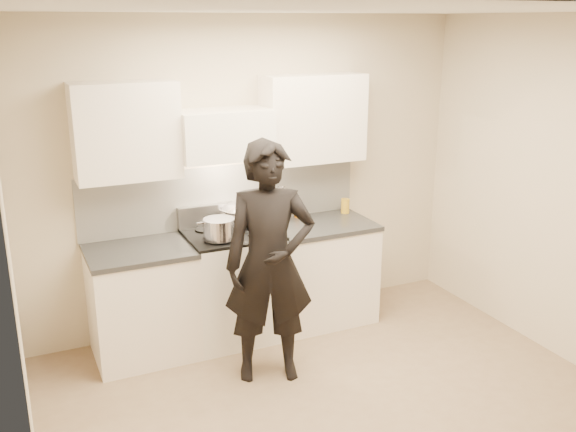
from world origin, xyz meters
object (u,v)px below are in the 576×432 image
Objects in this scene: utensil_crock at (282,212)px; stove at (233,285)px; counter_right at (319,271)px; wok at (242,213)px; person at (270,263)px.

stove is at bearing -163.11° from utensil_crock.
wok is (-0.69, 0.12, 0.61)m from counter_right.
counter_right is 0.50× the size of person.
utensil_crock is at bearing 77.82° from person.
wok reaches higher than stove.
person reaches higher than counter_right.
person reaches higher than wok.
counter_right is at bearing 59.31° from person.
person is (-0.11, -0.84, -0.15)m from wok.
wok reaches higher than utensil_crock.
person is (-0.49, -0.89, -0.10)m from utensil_crock.
utensil_crock is (-0.30, 0.16, 0.56)m from counter_right.
person is at bearing -87.42° from stove.
stove is at bearing -180.00° from counter_right.
person is at bearing -137.64° from counter_right.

